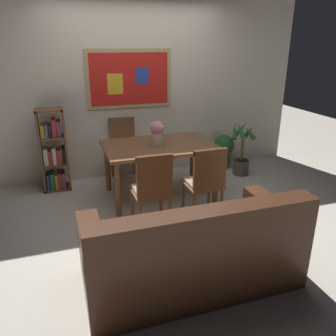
{
  "coord_description": "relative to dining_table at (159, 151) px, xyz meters",
  "views": [
    {
      "loc": [
        -1.13,
        -3.56,
        1.98
      ],
      "look_at": [
        -0.03,
        -0.2,
        0.65
      ],
      "focal_mm": 36.28,
      "sensor_mm": 36.0,
      "label": 1
    }
  ],
  "objects": [
    {
      "name": "ground_plane",
      "position": [
        -0.08,
        -0.47,
        -0.63
      ],
      "size": [
        12.0,
        12.0,
        0.0
      ],
      "primitive_type": "plane",
      "color": "beige"
    },
    {
      "name": "dining_chair_far_left",
      "position": [
        -0.32,
        0.8,
        -0.09
      ],
      "size": [
        0.4,
        0.41,
        0.91
      ],
      "color": "brown",
      "rests_on": "ground_plane"
    },
    {
      "name": "wall_back_with_painting",
      "position": [
        -0.08,
        0.98,
        0.67
      ],
      "size": [
        5.2,
        0.14,
        2.6
      ],
      "color": "beige",
      "rests_on": "ground_plane"
    },
    {
      "name": "dining_chair_near_right",
      "position": [
        0.28,
        -0.84,
        -0.09
      ],
      "size": [
        0.4,
        0.41,
        0.91
      ],
      "color": "brown",
      "rests_on": "ground_plane"
    },
    {
      "name": "leather_couch",
      "position": [
        -0.26,
        -1.81,
        -0.32
      ],
      "size": [
        1.8,
        0.84,
        0.84
      ],
      "color": "#472819",
      "rests_on": "ground_plane"
    },
    {
      "name": "dining_chair_near_left",
      "position": [
        -0.34,
        -0.84,
        -0.09
      ],
      "size": [
        0.4,
        0.41,
        0.91
      ],
      "color": "brown",
      "rests_on": "ground_plane"
    },
    {
      "name": "potted_palm",
      "position": [
        1.44,
        0.36,
        -0.29
      ],
      "size": [
        0.39,
        0.4,
        0.85
      ],
      "color": "#4C4742",
      "rests_on": "ground_plane"
    },
    {
      "name": "flower_vase",
      "position": [
        -0.03,
        -0.01,
        0.27
      ],
      "size": [
        0.19,
        0.19,
        0.31
      ],
      "color": "beige",
      "rests_on": "dining_table"
    },
    {
      "name": "bookshelf",
      "position": [
        -1.31,
        0.68,
        -0.1
      ],
      "size": [
        0.36,
        0.28,
        1.14
      ],
      "color": "brown",
      "rests_on": "ground_plane"
    },
    {
      "name": "dining_table",
      "position": [
        0.0,
        0.0,
        0.0
      ],
      "size": [
        1.42,
        0.96,
        0.72
      ],
      "color": "brown",
      "rests_on": "ground_plane"
    },
    {
      "name": "potted_ivy",
      "position": [
        1.32,
        0.73,
        -0.31
      ],
      "size": [
        0.34,
        0.34,
        0.55
      ],
      "color": "#4C4742",
      "rests_on": "ground_plane"
    }
  ]
}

